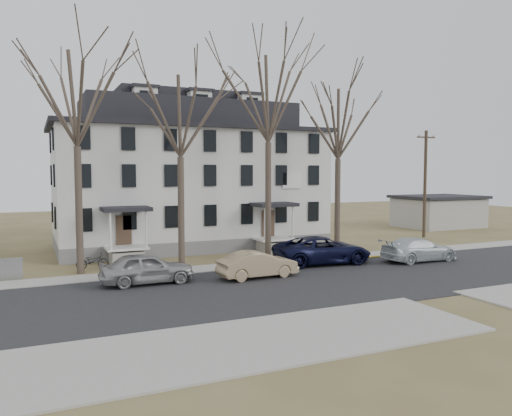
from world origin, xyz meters
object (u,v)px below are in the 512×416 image
utility_pole_far (425,183)px  boarding_house (189,178)px  car_silver (147,269)px  tree_far_left (76,92)px  bicycle_left (92,262)px  tree_mid_right (338,119)px  car_navy (323,251)px  car_tan (258,265)px  car_white (419,250)px  tree_mid_left (180,110)px  tree_center (268,92)px

utility_pole_far → boarding_house: bearing=169.1°
car_silver → tree_far_left: bearing=34.5°
bicycle_left → tree_mid_right: bearing=-89.1°
bicycle_left → boarding_house: bearing=-44.6°
tree_far_left → bicycle_left: bearing=47.4°
car_navy → boarding_house: bearing=30.5°
car_tan → bicycle_left: bearing=49.3°
car_tan → car_white: 11.72m
car_tan → car_navy: size_ratio=0.71×
boarding_house → utility_pole_far: boarding_house is taller
car_navy → car_white: size_ratio=1.19×
boarding_house → car_navy: boarding_house is taller
tree_far_left → utility_pole_far: tree_far_left is taller
boarding_house → tree_mid_left: (-3.00, -8.15, 4.22)m
car_white → car_tan: bearing=92.0°
tree_mid_right → car_navy: bearing=-135.0°
utility_pole_far → bicycle_left: (-28.75, -3.38, -4.41)m
tree_mid_right → car_tan: (-8.72, -5.37, -8.87)m
car_navy → car_white: bearing=-100.7°
tree_far_left → car_white: bearing=-13.8°
utility_pole_far → car_navy: size_ratio=1.52×
tree_mid_left → car_tan: bearing=-62.6°
car_navy → car_white: car_navy is taller
boarding_house → car_navy: 13.33m
tree_far_left → tree_mid_right: 17.52m
tree_center → tree_mid_right: tree_center is taller
tree_mid_right → car_white: bearing=-59.3°
tree_center → bicycle_left: bearing=175.8°
tree_mid_left → car_white: 17.71m
car_silver → boarding_house: bearing=-25.2°
tree_mid_left → bicycle_left: tree_mid_left is taller
boarding_house → tree_far_left: (-9.00, -8.15, 4.96)m
tree_mid_left → bicycle_left: 10.54m
boarding_house → car_white: 18.09m
car_silver → car_tan: (5.87, -1.01, -0.09)m
car_white → car_navy: bearing=74.1°
tree_far_left → bicycle_left: (0.75, 0.82, -9.85)m
tree_mid_left → car_navy: 12.46m
tree_mid_right → car_white: size_ratio=2.43×
tree_center → tree_mid_right: (5.50, 0.00, -1.48)m
tree_far_left → tree_center: (12.00, 0.00, 0.74)m
boarding_house → car_silver: size_ratio=4.32×
tree_far_left → tree_center: size_ratio=0.93×
tree_center → bicycle_left: size_ratio=7.79×
boarding_house → tree_center: tree_center is taller
utility_pole_far → car_navy: (-15.22, -7.42, -4.04)m
car_white → car_silver: bearing=88.1°
tree_mid_left → car_tan: size_ratio=2.86×
boarding_house → utility_pole_far: size_ratio=2.19×
tree_center → bicycle_left: tree_center is taller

